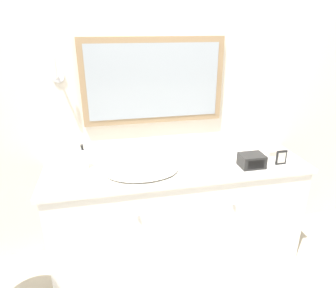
{
  "coord_description": "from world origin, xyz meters",
  "views": [
    {
      "loc": [
        -0.52,
        -1.74,
        1.88
      ],
      "look_at": [
        -0.09,
        0.28,
        1.05
      ],
      "focal_mm": 32.0,
      "sensor_mm": 36.0,
      "label": 1
    }
  ],
  "objects_px": {
    "soap_bottle": "(83,159)",
    "appliance_box": "(252,161)",
    "picture_frame": "(281,158)",
    "sink_basin": "(142,170)"
  },
  "relations": [
    {
      "from": "soap_bottle",
      "to": "appliance_box",
      "type": "xyz_separation_m",
      "value": [
        1.27,
        -0.24,
        -0.03
      ]
    },
    {
      "from": "soap_bottle",
      "to": "appliance_box",
      "type": "bearing_deg",
      "value": -10.61
    },
    {
      "from": "picture_frame",
      "to": "sink_basin",
      "type": "bearing_deg",
      "value": 174.7
    },
    {
      "from": "appliance_box",
      "to": "soap_bottle",
      "type": "bearing_deg",
      "value": 169.39
    },
    {
      "from": "appliance_box",
      "to": "sink_basin",
      "type": "bearing_deg",
      "value": 174.06
    },
    {
      "from": "soap_bottle",
      "to": "appliance_box",
      "type": "distance_m",
      "value": 1.29
    },
    {
      "from": "appliance_box",
      "to": "picture_frame",
      "type": "bearing_deg",
      "value": -3.09
    },
    {
      "from": "sink_basin",
      "to": "appliance_box",
      "type": "height_order",
      "value": "sink_basin"
    },
    {
      "from": "soap_bottle",
      "to": "appliance_box",
      "type": "relative_size",
      "value": 1.07
    },
    {
      "from": "picture_frame",
      "to": "appliance_box",
      "type": "bearing_deg",
      "value": 176.91
    }
  ]
}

